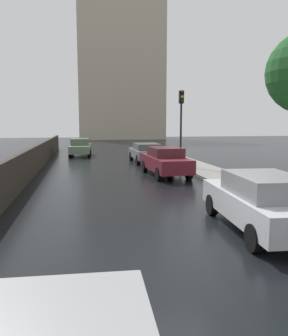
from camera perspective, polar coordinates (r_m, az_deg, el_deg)
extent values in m
plane|color=black|center=(7.50, 3.85, -13.72)|extent=(120.00, 120.00, 0.00)
cube|color=#B2B5BA|center=(9.16, 19.12, -6.02)|extent=(2.07, 4.57, 0.65)
cube|color=gray|center=(8.80, 20.06, -2.74)|extent=(1.69, 2.38, 0.51)
cylinder|color=black|center=(10.28, 11.49, -6.16)|extent=(0.27, 0.63, 0.61)
cylinder|color=black|center=(10.86, 19.57, -5.71)|extent=(0.27, 0.63, 0.61)
cylinder|color=black|center=(7.64, 18.26, -11.24)|extent=(0.27, 0.63, 0.61)
cube|color=maroon|center=(17.56, 3.62, 0.85)|extent=(1.84, 4.59, 0.68)
cube|color=#461C22|center=(17.49, 3.65, 2.74)|extent=(1.54, 2.19, 0.48)
cylinder|color=black|center=(18.85, 0.11, 0.28)|extent=(0.25, 0.65, 0.65)
cylinder|color=black|center=(19.24, 4.52, 0.41)|extent=(0.25, 0.65, 0.65)
cylinder|color=black|center=(15.98, 2.51, -1.05)|extent=(0.25, 0.65, 0.65)
cylinder|color=black|center=(16.44, 7.62, -0.86)|extent=(0.25, 0.65, 0.65)
cube|color=slate|center=(23.59, 0.37, 2.48)|extent=(1.88, 4.34, 0.57)
cube|color=#494D50|center=(23.32, 0.49, 3.65)|extent=(1.64, 2.34, 0.44)
cylinder|color=black|center=(24.86, -2.19, 2.07)|extent=(0.23, 0.67, 0.66)
cylinder|color=black|center=(25.18, 1.60, 2.15)|extent=(0.23, 0.67, 0.66)
cylinder|color=black|center=(22.07, -1.03, 1.38)|extent=(0.23, 0.67, 0.66)
cylinder|color=black|center=(22.42, 3.21, 1.47)|extent=(0.23, 0.67, 0.66)
cube|color=slate|center=(28.79, -10.77, 3.26)|extent=(1.84, 4.36, 0.61)
cube|color=#4D5C49|center=(28.60, -10.81, 4.39)|extent=(1.54, 2.11, 0.54)
cylinder|color=black|center=(27.37, -9.32, 2.43)|extent=(0.25, 0.62, 0.61)
cylinder|color=black|center=(27.46, -12.47, 2.37)|extent=(0.25, 0.62, 0.61)
cylinder|color=black|center=(30.19, -9.18, 2.91)|extent=(0.25, 0.62, 0.61)
cylinder|color=black|center=(30.27, -12.04, 2.85)|extent=(0.25, 0.62, 0.61)
cylinder|color=black|center=(20.51, 6.27, 5.60)|extent=(0.12, 0.12, 3.76)
cube|color=black|center=(20.56, 6.36, 11.90)|extent=(0.26, 0.26, 0.75)
sphere|color=#360503|center=(20.42, 6.52, 12.63)|extent=(0.17, 0.17, 0.17)
sphere|color=orange|center=(20.40, 6.51, 11.93)|extent=(0.17, 0.17, 0.17)
sphere|color=black|center=(20.38, 6.50, 11.23)|extent=(0.17, 0.17, 0.17)
cube|color=#B2A88E|center=(60.05, -3.97, 16.17)|extent=(14.59, 6.80, 23.39)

